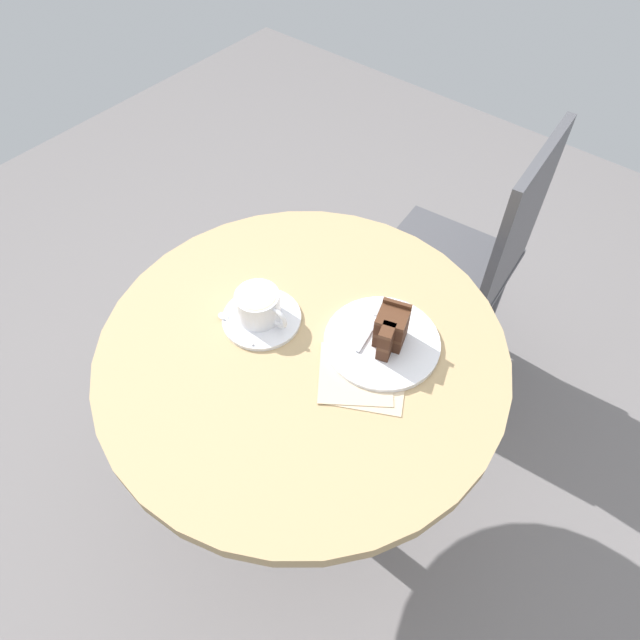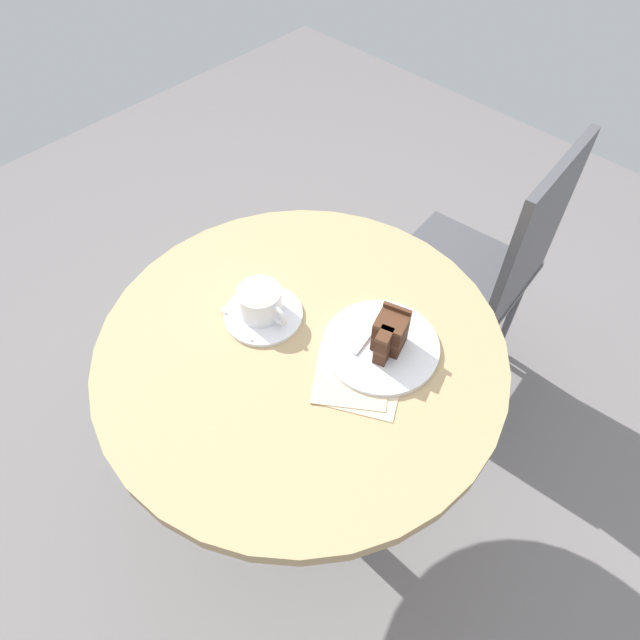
{
  "view_description": "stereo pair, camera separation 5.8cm",
  "coord_description": "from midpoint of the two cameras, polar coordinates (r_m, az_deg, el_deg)",
  "views": [
    {
      "loc": [
        0.46,
        -0.5,
        1.67
      ],
      "look_at": [
        0.01,
        0.05,
        0.78
      ],
      "focal_mm": 32.0,
      "sensor_mm": 36.0,
      "label": 1
    },
    {
      "loc": [
        0.5,
        -0.46,
        1.67
      ],
      "look_at": [
        0.01,
        0.05,
        0.78
      ],
      "focal_mm": 32.0,
      "sensor_mm": 36.0,
      "label": 2
    }
  ],
  "objects": [
    {
      "name": "ground_plane",
      "position": [
        1.8,
        -0.32,
        -16.83
      ],
      "size": [
        4.4,
        4.4,
        0.01
      ],
      "primitive_type": "cube",
      "color": "slate",
      "rests_on": "ground"
    },
    {
      "name": "cafe_table",
      "position": [
        1.24,
        -0.45,
        -5.83
      ],
      "size": [
        0.83,
        0.83,
        0.74
      ],
      "color": "tan",
      "rests_on": "ground"
    },
    {
      "name": "saucer",
      "position": [
        1.19,
        -4.44,
        0.37
      ],
      "size": [
        0.16,
        0.16,
        0.01
      ],
      "color": "white",
      "rests_on": "cafe_table"
    },
    {
      "name": "coffee_cup",
      "position": [
        1.17,
        -4.46,
        1.84
      ],
      "size": [
        0.12,
        0.09,
        0.06
      ],
      "color": "white",
      "rests_on": "saucer"
    },
    {
      "name": "teaspoon",
      "position": [
        1.18,
        -7.28,
        0.07
      ],
      "size": [
        0.11,
        0.03,
        0.0
      ],
      "rotation": [
        0.0,
        0.0,
        2.99
      ],
      "color": "#B7B7BC",
      "rests_on": "saucer"
    },
    {
      "name": "cake_plate",
      "position": [
        1.15,
        7.56,
        -2.66
      ],
      "size": [
        0.23,
        0.23,
        0.01
      ],
      "color": "white",
      "rests_on": "cafe_table"
    },
    {
      "name": "cake_slice",
      "position": [
        1.11,
        8.46,
        -1.42
      ],
      "size": [
        0.07,
        0.09,
        0.09
      ],
      "rotation": [
        0.0,
        0.0,
        5.03
      ],
      "color": "#422619",
      "rests_on": "cake_plate"
    },
    {
      "name": "fork",
      "position": [
        1.16,
        7.06,
        -0.68
      ],
      "size": [
        0.04,
        0.13,
        0.0
      ],
      "rotation": [
        0.0,
        0.0,
        1.76
      ],
      "color": "#B7B7BC",
      "rests_on": "cake_plate"
    },
    {
      "name": "napkin",
      "position": [
        1.1,
        5.22,
        -5.79
      ],
      "size": [
        0.22,
        0.21,
        0.0
      ],
      "rotation": [
        0.0,
        0.0,
        3.63
      ],
      "color": "beige",
      "rests_on": "cafe_table"
    },
    {
      "name": "cafe_chair",
      "position": [
        1.68,
        17.74,
        5.42
      ],
      "size": [
        0.42,
        0.42,
        0.9
      ],
      "rotation": [
        0.0,
        0.0,
        4.81
      ],
      "color": "#4C4C51",
      "rests_on": "ground"
    }
  ]
}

